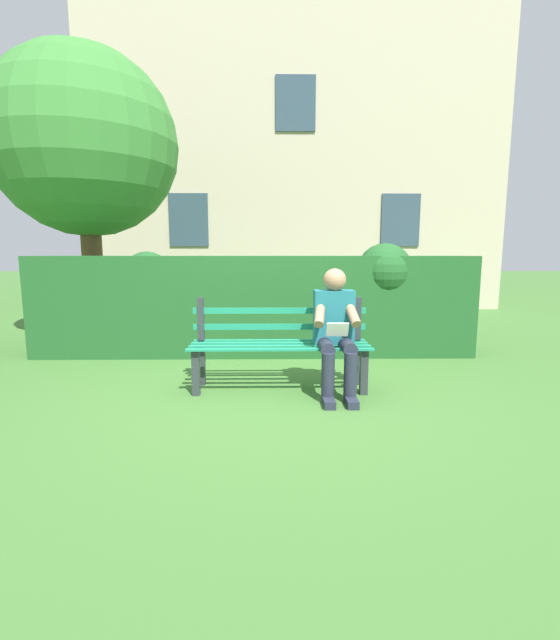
% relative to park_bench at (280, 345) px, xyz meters
% --- Properties ---
extents(ground, '(60.00, 60.00, 0.00)m').
position_rel_park_bench_xyz_m(ground, '(0.00, 0.06, -0.43)').
color(ground, '#3D6B2D').
extents(park_bench, '(1.74, 0.49, 0.89)m').
position_rel_park_bench_xyz_m(park_bench, '(0.00, 0.00, 0.00)').
color(park_bench, '#2D3338').
rests_on(park_bench, ground).
extents(person_seated, '(0.44, 0.73, 1.19)m').
position_rel_park_bench_xyz_m(person_seated, '(-0.52, 0.16, 0.20)').
color(person_seated, '#1E6672').
rests_on(person_seated, ground).
extents(hedge_backdrop, '(5.68, 0.88, 1.46)m').
position_rel_park_bench_xyz_m(hedge_backdrop, '(0.28, -1.57, 0.26)').
color(hedge_backdrop, '#1E5123').
rests_on(hedge_backdrop, ground).
extents(tree, '(2.94, 2.80, 4.39)m').
position_rel_park_bench_xyz_m(tree, '(3.06, -2.90, 2.49)').
color(tree, brown).
rests_on(tree, ground).
extents(building_facade, '(9.87, 2.95, 7.52)m').
position_rel_park_bench_xyz_m(building_facade, '(-0.44, -7.62, 3.32)').
color(building_facade, '#BCAD93').
rests_on(building_facade, ground).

